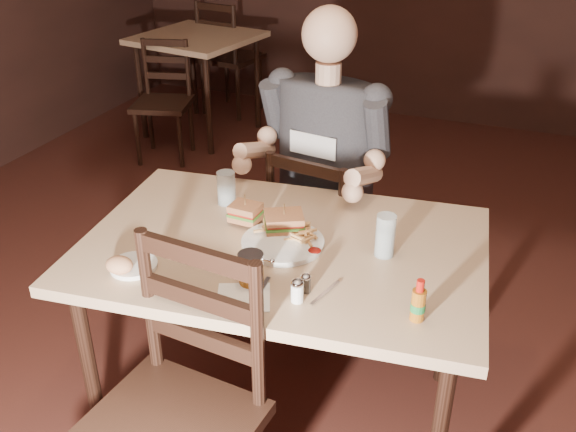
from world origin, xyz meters
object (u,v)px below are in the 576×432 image
at_px(glass_left, 226,188).
at_px(hot_sauce, 419,300).
at_px(bg_table, 198,47).
at_px(bg_chair_far, 231,57).
at_px(syrup_dispenser, 251,269).
at_px(bg_chair_near, 162,103).
at_px(main_table, 283,262).
at_px(chair_far, 324,237).
at_px(diner, 322,134).
at_px(side_plate, 134,267).
at_px(glass_right, 385,236).
at_px(dinner_plate, 283,244).
at_px(chair_near, 165,431).

distance_m(glass_left, hot_sauce, 0.91).
xyz_separation_m(bg_table, bg_chair_far, (0.00, 0.55, -0.21)).
bearing_deg(syrup_dispenser, bg_chair_far, 111.03).
xyz_separation_m(bg_chair_near, hot_sauce, (2.23, -2.24, 0.42)).
height_order(main_table, glass_left, glass_left).
bearing_deg(hot_sauce, chair_far, 122.77).
bearing_deg(diner, side_plate, -100.88).
bearing_deg(glass_right, diner, 127.33).
bearing_deg(dinner_plate, hot_sauce, -24.62).
height_order(chair_far, hot_sauce, hot_sauce).
xyz_separation_m(chair_near, bg_chair_near, (-1.64, 2.64, -0.08)).
distance_m(bg_chair_far, hot_sauce, 4.04).
xyz_separation_m(main_table, hot_sauce, (0.50, -0.24, 0.14)).
xyz_separation_m(hot_sauce, syrup_dispenser, (-0.50, -0.01, -0.01)).
height_order(main_table, bg_chair_near, bg_chair_near).
bearing_deg(syrup_dispenser, bg_table, 115.43).
bearing_deg(bg_table, chair_near, -62.84).
relative_size(bg_table, side_plate, 6.26).
height_order(glass_left, side_plate, glass_left).
height_order(bg_chair_far, glass_left, bg_chair_far).
distance_m(chair_far, bg_chair_near, 2.17).
distance_m(glass_left, syrup_dispenser, 0.54).
distance_m(bg_table, glass_right, 3.24).
distance_m(chair_near, side_plate, 0.52).
xyz_separation_m(chair_far, bg_chair_far, (-1.67, 2.48, 0.03)).
height_order(bg_table, chair_far, chair_far).
bearing_deg(side_plate, glass_right, 27.40).
xyz_separation_m(diner, glass_left, (-0.24, -0.38, -0.11)).
distance_m(chair_near, hot_sauce, 0.79).
bearing_deg(glass_left, glass_right, -12.28).
bearing_deg(chair_near, bg_chair_near, 127.40).
bearing_deg(chair_far, dinner_plate, 104.21).
height_order(bg_table, bg_chair_far, bg_chair_far).
bearing_deg(main_table, side_plate, -140.60).
bearing_deg(diner, bg_chair_near, 148.05).
bearing_deg(chair_near, hot_sauce, 39.37).
bearing_deg(glass_left, main_table, -32.79).
relative_size(bg_chair_far, side_plate, 6.41).
distance_m(glass_right, side_plate, 0.80).
distance_m(bg_table, syrup_dispenser, 3.30).
relative_size(main_table, side_plate, 9.70).
relative_size(dinner_plate, glass_right, 1.86).
distance_m(main_table, chair_far, 0.68).
bearing_deg(bg_table, bg_chair_far, 90.00).
distance_m(diner, hot_sauce, 1.00).
relative_size(glass_left, hot_sauce, 0.96).
relative_size(bg_table, syrup_dispenser, 8.95).
bearing_deg(chair_near, glass_right, 64.02).
distance_m(chair_near, dinner_plate, 0.69).
bearing_deg(main_table, diner, 96.36).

